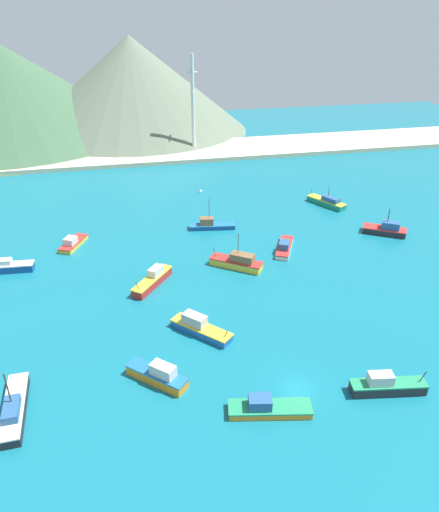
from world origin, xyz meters
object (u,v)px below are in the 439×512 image
Objects in this scene: fishing_boat_0 at (200,327)px; fishing_boat_8 at (211,225)px; fishing_boat_13 at (158,375)px; radio_tower at (193,104)px; fishing_boat_3 at (387,386)px; fishing_boat_4 at (73,243)px; fishing_boat_12 at (268,407)px; buoy_1 at (201,191)px; fishing_boat_1 at (327,202)px; fishing_boat_5 at (386,229)px; fishing_boat_6 at (10,267)px; fishing_boat_7 at (153,280)px; fishing_boat_14 at (14,409)px; fishing_boat_2 at (285,247)px; fishing_boat_10 at (238,262)px.

fishing_boat_8 is (8.72, 35.04, -0.19)m from fishing_boat_0.
fishing_boat_13 is 0.26× the size of radio_tower.
fishing_boat_4 is at bearing 128.80° from fishing_boat_3.
buoy_1 is at bearing 85.75° from fishing_boat_12.
fishing_boat_4 reaches higher than buoy_1.
fishing_boat_1 is 17.96m from fishing_boat_5.
fishing_boat_7 is at bearing -22.30° from fishing_boat_6.
fishing_boat_0 is 49.91m from fishing_boat_5.
fishing_boat_14 is at bearing -116.75° from buoy_1.
fishing_boat_0 is at bearing -100.43° from buoy_1.
fishing_boat_3 is at bearing -77.49° from fishing_boat_8.
fishing_boat_4 is at bearing -170.88° from fishing_boat_1.
fishing_boat_14 reaches higher than fishing_boat_13.
buoy_1 is (-9.67, 73.47, -0.86)m from fishing_boat_3.
fishing_boat_2 is at bearing -131.38° from fishing_boat_1.
fishing_boat_2 is at bearing -3.11° from fishing_boat_6.
fishing_boat_5 reaches higher than fishing_boat_1.
buoy_1 is (29.82, 24.36, -0.58)m from fishing_boat_4.
fishing_boat_8 reaches higher than fishing_boat_0.
fishing_boat_6 reaches higher than fishing_boat_12.
radio_tower reaches higher than fishing_boat_5.
radio_tower reaches higher than fishing_boat_7.
fishing_boat_2 is 71.80m from radio_tower.
fishing_boat_7 is at bearing 86.38° from fishing_boat_13.
fishing_boat_12 is at bearing -132.92° from fishing_boat_5.
fishing_boat_7 is at bearing -124.79° from fishing_boat_8.
fishing_boat_7 is (14.00, -17.81, 0.25)m from fishing_boat_4.
fishing_boat_14 is 110.72m from radio_tower.
fishing_boat_4 is at bearing -175.06° from fishing_boat_8.
fishing_boat_1 is 1.24× the size of fishing_boat_6.
fishing_boat_12 is 14.21m from fishing_boat_13.
buoy_1 is (0.40, 39.43, -0.94)m from fishing_boat_10.
fishing_boat_6 is (-29.65, 24.78, -0.07)m from fishing_boat_0.
buoy_1 is at bearing 39.24° from fishing_boat_4.
buoy_1 is at bearing 85.40° from fishing_boat_8.
fishing_boat_2 is at bearing 47.02° from fishing_boat_0.
fishing_boat_0 is at bearing -39.88° from fishing_boat_6.
fishing_boat_7 is 23.57m from fishing_boat_13.
fishing_boat_6 is (-49.81, 41.28, -0.10)m from fishing_boat_3.
fishing_boat_6 is 1.05× the size of fishing_boat_13.
fishing_boat_4 is at bearing 106.84° from fishing_boat_13.
fishing_boat_4 is (-39.88, 10.56, -0.01)m from fishing_boat_2.
radio_tower is at bearing 75.40° from fishing_boat_7.
fishing_boat_10 is (1.36, -17.49, 0.29)m from fishing_boat_8.
fishing_boat_14 is at bearing -173.35° from fishing_boat_13.
fishing_boat_8 is 0.92× the size of fishing_boat_14.
fishing_boat_12 is (10.36, -31.35, -0.25)m from fishing_boat_7.
fishing_boat_10 is at bearing 57.22° from fishing_boat_13.
fishing_boat_5 is 0.95× the size of fishing_boat_10.
fishing_boat_2 is 1.17× the size of fishing_boat_6.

